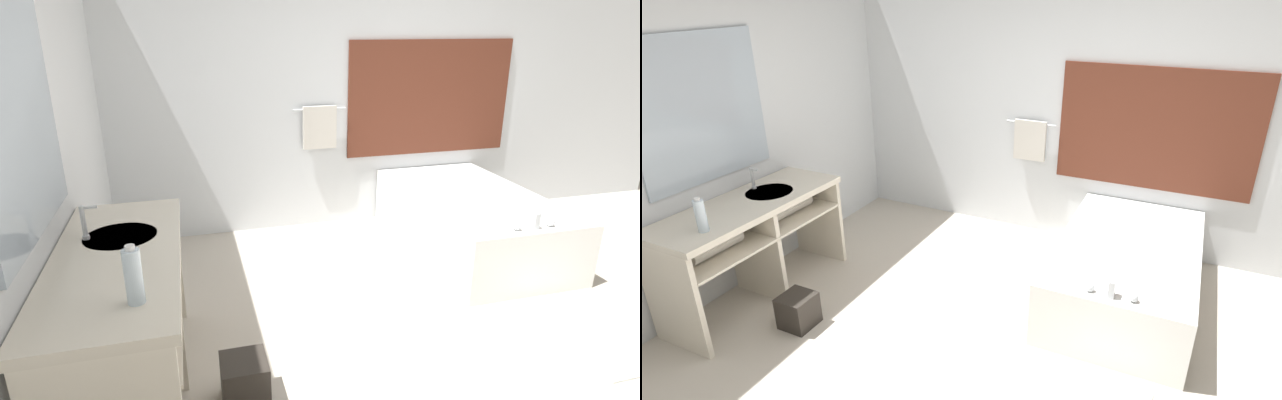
{
  "view_description": "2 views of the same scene",
  "coord_description": "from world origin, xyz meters",
  "views": [
    {
      "loc": [
        -1.51,
        -2.31,
        1.89
      ],
      "look_at": [
        -0.63,
        0.93,
        0.71
      ],
      "focal_mm": 28.0,
      "sensor_mm": 36.0,
      "label": 1
    },
    {
      "loc": [
        1.13,
        -2.43,
        2.39
      ],
      "look_at": [
        -0.48,
        0.97,
        0.77
      ],
      "focal_mm": 28.0,
      "sensor_mm": 36.0,
      "label": 2
    }
  ],
  "objects": [
    {
      "name": "ground_plane",
      "position": [
        0.0,
        0.0,
        0.0
      ],
      "size": [
        16.0,
        16.0,
        0.0
      ],
      "primitive_type": "plane",
      "color": "beige",
      "rests_on": "ground"
    },
    {
      "name": "wall_back_with_blinds",
      "position": [
        0.03,
        2.23,
        1.34
      ],
      "size": [
        7.4,
        0.13,
        2.7
      ],
      "color": "silver",
      "rests_on": "ground_plane"
    },
    {
      "name": "wall_left_with_mirror",
      "position": [
        -2.23,
        0.0,
        1.35
      ],
      "size": [
        0.08,
        7.4,
        2.7
      ],
      "color": "silver",
      "rests_on": "ground_plane"
    },
    {
      "name": "vanity_counter",
      "position": [
        -1.89,
        0.07,
        0.62
      ],
      "size": [
        0.6,
        1.53,
        0.85
      ],
      "color": "beige",
      "rests_on": "ground_plane"
    },
    {
      "name": "sink_faucet",
      "position": [
        -2.05,
        0.28,
        0.93
      ],
      "size": [
        0.09,
        0.04,
        0.18
      ],
      "color": "silver",
      "rests_on": "vanity_counter"
    },
    {
      "name": "bathtub",
      "position": [
        0.84,
        1.28,
        0.28
      ],
      "size": [
        1.05,
        1.81,
        0.63
      ],
      "color": "white",
      "rests_on": "ground_plane"
    },
    {
      "name": "water_bottle_1",
      "position": [
        -1.76,
        -0.44,
        0.96
      ],
      "size": [
        0.07,
        0.07,
        0.25
      ],
      "color": "silver",
      "rests_on": "vanity_counter"
    },
    {
      "name": "waste_bin",
      "position": [
        -1.33,
        -0.14,
        0.13
      ],
      "size": [
        0.24,
        0.24,
        0.26
      ],
      "color": "#2D2823",
      "rests_on": "ground_plane"
    },
    {
      "name": "bath_mat",
      "position": [
        0.93,
        -0.14,
        0.01
      ],
      "size": [
        0.54,
        0.8,
        0.02
      ],
      "color": "white",
      "rests_on": "ground_plane"
    }
  ]
}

